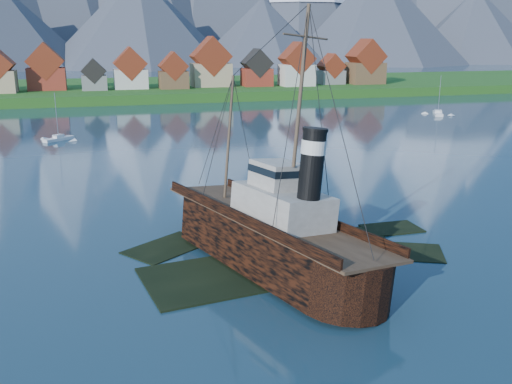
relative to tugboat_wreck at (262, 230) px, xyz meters
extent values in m
plane|color=#183344|center=(1.00, -0.27, -3.00)|extent=(1400.00, 1400.00, 0.00)
cube|color=black|center=(-2.00, -2.27, -3.32)|extent=(19.08, 11.42, 1.00)
cube|color=black|center=(7.00, 3.73, -3.38)|extent=(15.15, 9.76, 1.00)
cube|color=black|center=(3.00, 8.73, -3.28)|extent=(11.45, 9.06, 1.00)
cube|color=black|center=(13.00, -1.27, -3.42)|extent=(10.27, 8.34, 1.00)
cube|color=black|center=(-8.00, 5.73, -3.40)|extent=(9.42, 8.68, 1.00)
cube|color=black|center=(16.00, 4.73, -3.35)|extent=(6.00, 4.00, 1.00)
cube|color=#164914|center=(1.00, 169.73, -3.00)|extent=(600.00, 80.00, 3.20)
cube|color=#3F3D38|center=(1.00, 131.73, -3.00)|extent=(600.00, 2.50, 2.00)
cube|color=maroon|center=(-28.00, 155.73, 3.60)|extent=(12.00, 8.50, 7.20)
cube|color=maroon|center=(-28.00, 155.73, 9.36)|extent=(12.22, 8.67, 12.22)
cube|color=slate|center=(-13.00, 150.73, 2.40)|extent=(8.00, 7.00, 4.80)
cube|color=black|center=(-13.00, 150.73, 6.24)|extent=(8.15, 7.14, 8.15)
cube|color=beige|center=(-1.00, 153.73, 3.20)|extent=(11.00, 9.50, 6.40)
cube|color=maroon|center=(-1.00, 153.73, 8.38)|extent=(11.20, 9.69, 11.20)
cube|color=brown|center=(13.00, 149.73, 2.90)|extent=(9.50, 8.00, 5.80)
cube|color=maroon|center=(13.00, 149.73, 7.51)|extent=(9.67, 8.16, 9.67)
cube|color=tan|center=(27.00, 154.73, 4.00)|extent=(13.50, 10.00, 8.00)
cube|color=maroon|center=(27.00, 154.73, 10.43)|extent=(13.75, 10.20, 13.75)
cube|color=maroon|center=(43.00, 151.73, 3.10)|extent=(10.00, 8.50, 6.20)
cube|color=black|center=(43.00, 151.73, 8.00)|extent=(10.18, 8.67, 10.18)
cube|color=beige|center=(57.00, 148.73, 3.75)|extent=(11.50, 9.00, 7.50)
cube|color=maroon|center=(57.00, 148.73, 9.57)|extent=(11.71, 9.18, 11.71)
cube|color=slate|center=(72.00, 152.73, 2.50)|extent=(9.00, 7.50, 5.00)
cube|color=maroon|center=(72.00, 152.73, 6.62)|extent=(9.16, 7.65, 9.16)
cube|color=brown|center=(85.00, 150.73, 3.90)|extent=(12.50, 10.00, 7.80)
cube|color=maroon|center=(85.00, 150.73, 10.05)|extent=(12.73, 10.20, 12.73)
cone|color=#2D333D|center=(-69.00, 373.73, 24.00)|extent=(120.00, 120.00, 58.00)
cone|color=#2D333D|center=(21.00, 368.73, 28.00)|extent=(136.00, 136.00, 66.00)
cone|color=#2D333D|center=(111.00, 372.73, 20.00)|extent=(110.00, 110.00, 50.00)
cone|color=#2D333D|center=(201.00, 369.73, 32.50)|extent=(150.00, 150.00, 75.00)
cone|color=#2D333D|center=(291.00, 370.73, 25.00)|extent=(124.00, 124.00, 60.00)
cube|color=black|center=(0.00, -1.50, -0.75)|extent=(6.99, 20.14, 4.19)
cone|color=black|center=(0.00, 11.56, -0.75)|extent=(6.99, 6.99, 6.99)
cylinder|color=black|center=(0.00, -11.57, -0.75)|extent=(6.99, 6.99, 4.19)
cube|color=#4C3826|center=(0.00, -1.50, 1.45)|extent=(6.85, 26.57, 0.25)
cube|color=black|center=(-3.36, -1.50, 1.89)|extent=(0.20, 25.73, 0.90)
cube|color=black|center=(3.36, -1.50, 1.89)|extent=(0.20, 25.73, 0.90)
cube|color=#ADA89E|center=(0.00, -3.00, 2.94)|extent=(5.19, 8.49, 3.00)
cube|color=#ADA89E|center=(0.00, -2.00, 5.54)|extent=(3.60, 4.00, 2.20)
cylinder|color=black|center=(0.00, -6.29, 7.24)|extent=(1.90, 1.90, 5.59)
cylinder|color=silver|center=(0.00, -6.29, 8.64)|extent=(2.00, 2.00, 1.10)
cylinder|color=#473828|center=(0.00, 6.49, 7.54)|extent=(0.28, 0.28, 11.99)
cylinder|color=#473828|center=(0.00, -4.00, 13.13)|extent=(0.32, 0.32, 12.98)
cube|color=silver|center=(73.89, 84.92, -2.91)|extent=(5.39, 7.91, 1.11)
cube|color=silver|center=(73.89, 84.92, -2.02)|extent=(2.56, 2.76, 0.65)
cylinder|color=gray|center=(73.89, 84.92, 2.48)|extent=(0.13, 0.13, 9.65)
cube|color=silver|center=(-21.12, 71.81, -2.91)|extent=(6.02, 5.31, 1.02)
cube|color=silver|center=(-21.12, 71.81, -2.11)|extent=(2.29, 2.24, 0.60)
cylinder|color=gray|center=(-21.12, 71.81, 2.02)|extent=(0.12, 0.12, 8.84)
camera|label=1|loc=(-14.06, -47.19, 17.02)|focal=40.00mm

